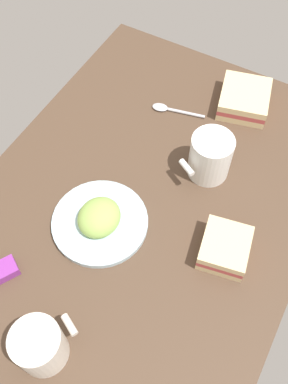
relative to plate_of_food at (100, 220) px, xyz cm
name	(u,v)px	position (x,y,z in cm)	size (l,w,h in cm)	color
tabletop	(144,203)	(8.75, -4.78, -2.52)	(90.00, 64.00, 2.00)	#4C3828
plate_of_food	(100,220)	(0.00, 0.00, 0.00)	(18.46, 18.46, 5.35)	silver
coffee_mug_black	(39,345)	(-24.48, -4.72, 3.05)	(10.21, 8.27, 8.86)	silver
coffee_mug_milky	(210,156)	(21.31, -12.80, 3.55)	(10.65, 8.97, 9.86)	white
sandwich_main	(225,248)	(5.86, -23.11, 0.68)	(10.79, 10.05, 4.40)	beige
sandwich_side	(244,99)	(41.90, -12.28, 0.68)	(14.08, 13.22, 4.40)	beige
spoon	(170,109)	(32.48, 1.65, -1.14)	(4.24, 12.28, 0.80)	silver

